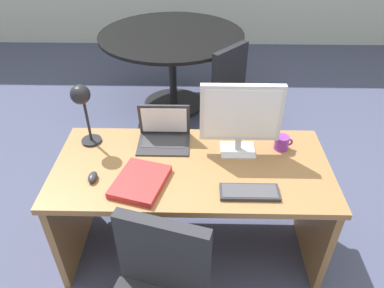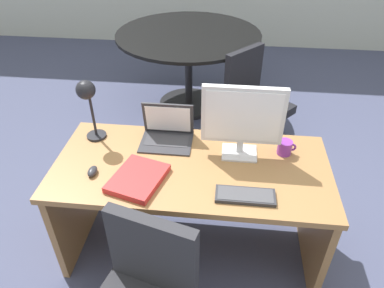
{
  "view_description": "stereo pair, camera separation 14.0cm",
  "coord_description": "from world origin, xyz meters",
  "px_view_note": "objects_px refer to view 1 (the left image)",
  "views": [
    {
      "loc": [
        0.03,
        -1.55,
        2.01
      ],
      "look_at": [
        0.0,
        0.04,
        0.85
      ],
      "focal_mm": 33.59,
      "sensor_mm": 36.0,
      "label": 1
    },
    {
      "loc": [
        0.17,
        -1.54,
        2.01
      ],
      "look_at": [
        0.0,
        0.04,
        0.85
      ],
      "focal_mm": 33.59,
      "sensor_mm": 36.0,
      "label": 2
    }
  ],
  "objects_px": {
    "laptop": "(164,130)",
    "book": "(140,181)",
    "meeting_chair_near": "(241,107)",
    "keyboard": "(249,192)",
    "desk_lamp": "(82,102)",
    "mouse": "(93,177)",
    "desk": "(192,187)",
    "meeting_table": "(172,52)",
    "monitor": "(241,116)",
    "coffee_mug": "(282,143)"
  },
  "relations": [
    {
      "from": "laptop",
      "to": "coffee_mug",
      "type": "relative_size",
      "value": 2.88
    },
    {
      "from": "desk",
      "to": "coffee_mug",
      "type": "bearing_deg",
      "value": 12.77
    },
    {
      "from": "mouse",
      "to": "meeting_table",
      "type": "height_order",
      "value": "meeting_table"
    },
    {
      "from": "laptop",
      "to": "keyboard",
      "type": "distance_m",
      "value": 0.66
    },
    {
      "from": "desk",
      "to": "monitor",
      "type": "relative_size",
      "value": 3.44
    },
    {
      "from": "book",
      "to": "meeting_chair_near",
      "type": "relative_size",
      "value": 0.42
    },
    {
      "from": "monitor",
      "to": "desk",
      "type": "bearing_deg",
      "value": -162.27
    },
    {
      "from": "desk_lamp",
      "to": "book",
      "type": "relative_size",
      "value": 1.1
    },
    {
      "from": "meeting_chair_near",
      "to": "meeting_table",
      "type": "bearing_deg",
      "value": 138.47
    },
    {
      "from": "mouse",
      "to": "desk_lamp",
      "type": "relative_size",
      "value": 0.21
    },
    {
      "from": "keyboard",
      "to": "meeting_table",
      "type": "xyz_separation_m",
      "value": [
        -0.54,
        2.13,
        -0.12
      ]
    },
    {
      "from": "desk",
      "to": "meeting_chair_near",
      "type": "relative_size",
      "value": 1.8
    },
    {
      "from": "laptop",
      "to": "book",
      "type": "xyz_separation_m",
      "value": [
        -0.09,
        -0.4,
        -0.05
      ]
    },
    {
      "from": "meeting_table",
      "to": "desk_lamp",
      "type": "bearing_deg",
      "value": -102.32
    },
    {
      "from": "keyboard",
      "to": "mouse",
      "type": "bearing_deg",
      "value": 173.83
    },
    {
      "from": "mouse",
      "to": "meeting_chair_near",
      "type": "distance_m",
      "value": 1.78
    },
    {
      "from": "desk_lamp",
      "to": "book",
      "type": "bearing_deg",
      "value": -44.86
    },
    {
      "from": "laptop",
      "to": "keyboard",
      "type": "bearing_deg",
      "value": -44.67
    },
    {
      "from": "desk_lamp",
      "to": "mouse",
      "type": "bearing_deg",
      "value": -73.88
    },
    {
      "from": "meeting_table",
      "to": "monitor",
      "type": "bearing_deg",
      "value": -74.06
    },
    {
      "from": "keyboard",
      "to": "meeting_chair_near",
      "type": "height_order",
      "value": "meeting_chair_near"
    },
    {
      "from": "keyboard",
      "to": "meeting_chair_near",
      "type": "bearing_deg",
      "value": 85.24
    },
    {
      "from": "laptop",
      "to": "meeting_table",
      "type": "distance_m",
      "value": 1.67
    },
    {
      "from": "monitor",
      "to": "mouse",
      "type": "distance_m",
      "value": 0.86
    },
    {
      "from": "keyboard",
      "to": "meeting_chair_near",
      "type": "xyz_separation_m",
      "value": [
        0.13,
        1.54,
        -0.4
      ]
    },
    {
      "from": "book",
      "to": "coffee_mug",
      "type": "relative_size",
      "value": 3.34
    },
    {
      "from": "desk",
      "to": "meeting_chair_near",
      "type": "height_order",
      "value": "meeting_chair_near"
    },
    {
      "from": "keyboard",
      "to": "desk_lamp",
      "type": "height_order",
      "value": "desk_lamp"
    },
    {
      "from": "desk",
      "to": "desk_lamp",
      "type": "bearing_deg",
      "value": 167.18
    },
    {
      "from": "monitor",
      "to": "book",
      "type": "distance_m",
      "value": 0.65
    },
    {
      "from": "desk",
      "to": "meeting_chair_near",
      "type": "distance_m",
      "value": 1.35
    },
    {
      "from": "desk_lamp",
      "to": "keyboard",
      "type": "bearing_deg",
      "value": -24.13
    },
    {
      "from": "mouse",
      "to": "meeting_chair_near",
      "type": "height_order",
      "value": "meeting_chair_near"
    },
    {
      "from": "monitor",
      "to": "laptop",
      "type": "relative_size",
      "value": 1.46
    },
    {
      "from": "meeting_table",
      "to": "mouse",
      "type": "bearing_deg",
      "value": -97.89
    },
    {
      "from": "mouse",
      "to": "coffee_mug",
      "type": "relative_size",
      "value": 0.79
    },
    {
      "from": "book",
      "to": "laptop",
      "type": "bearing_deg",
      "value": 77.09
    },
    {
      "from": "desk_lamp",
      "to": "meeting_table",
      "type": "height_order",
      "value": "desk_lamp"
    },
    {
      "from": "meeting_chair_near",
      "to": "laptop",
      "type": "bearing_deg",
      "value": -119.14
    },
    {
      "from": "desk_lamp",
      "to": "coffee_mug",
      "type": "distance_m",
      "value": 1.17
    },
    {
      "from": "laptop",
      "to": "meeting_table",
      "type": "xyz_separation_m",
      "value": [
        -0.07,
        1.66,
        -0.18
      ]
    },
    {
      "from": "laptop",
      "to": "meeting_table",
      "type": "height_order",
      "value": "laptop"
    },
    {
      "from": "meeting_table",
      "to": "keyboard",
      "type": "bearing_deg",
      "value": -75.82
    },
    {
      "from": "book",
      "to": "desk",
      "type": "bearing_deg",
      "value": 38.02
    },
    {
      "from": "meeting_chair_near",
      "to": "desk",
      "type": "bearing_deg",
      "value": -108.52
    },
    {
      "from": "desk",
      "to": "desk_lamp",
      "type": "height_order",
      "value": "desk_lamp"
    },
    {
      "from": "mouse",
      "to": "book",
      "type": "height_order",
      "value": "mouse"
    },
    {
      "from": "desk_lamp",
      "to": "meeting_table",
      "type": "xyz_separation_m",
      "value": [
        0.38,
        1.72,
        -0.4
      ]
    },
    {
      "from": "desk_lamp",
      "to": "coffee_mug",
      "type": "xyz_separation_m",
      "value": [
        1.14,
        -0.02,
        -0.25
      ]
    },
    {
      "from": "mouse",
      "to": "desk_lamp",
      "type": "distance_m",
      "value": 0.43
    }
  ]
}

